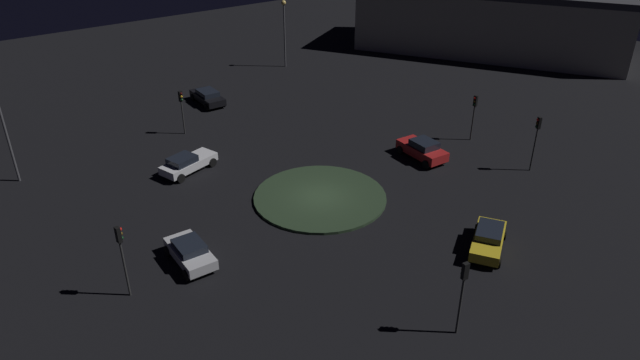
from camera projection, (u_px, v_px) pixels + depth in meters
name	position (u px, v px, depth m)	size (l,w,h in m)	color
ground_plane	(320.00, 198.00, 40.36)	(117.59, 117.59, 0.00)	black
roundabout_island	(320.00, 197.00, 40.32)	(9.30, 9.30, 0.19)	#263823
car_red	(422.00, 149.00, 45.47)	(4.36, 2.30, 1.59)	red
car_white	(187.00, 163.00, 43.52)	(2.96, 4.76, 1.44)	white
car_yellow	(488.00, 239.00, 34.67)	(3.68, 4.51, 1.37)	gold
car_black	(208.00, 96.00, 56.14)	(4.65, 2.15, 1.37)	black
car_silver	(190.00, 252.00, 33.49)	(3.99, 2.12, 1.37)	silver
traffic_light_north	(121.00, 248.00, 29.77)	(0.33, 0.37, 4.39)	#2D2D2D
traffic_light_east	(182.00, 104.00, 48.77)	(0.38, 0.33, 3.89)	#2D2D2D
traffic_light_south	(474.00, 109.00, 47.64)	(0.30, 0.36, 3.96)	#2D2D2D
traffic_light_west	(463.00, 284.00, 27.28)	(0.38, 0.33, 4.29)	#2D2D2D
traffic_light_south_near	(537.00, 133.00, 42.59)	(0.36, 0.39, 4.37)	#2D2D2D
streetlamp_southeast	(284.00, 23.00, 64.59)	(0.53, 0.53, 7.51)	#4C4C51
store_building	(492.00, 18.00, 71.03)	(33.32, 26.65, 7.94)	#ADA893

